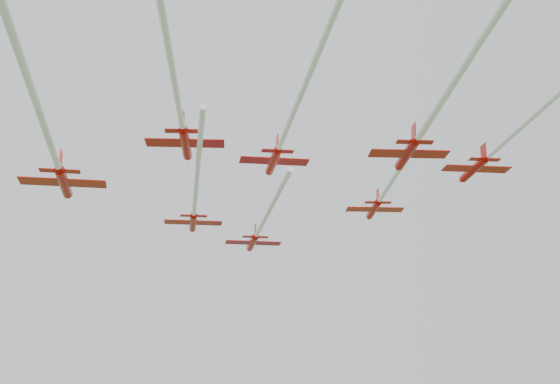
{
  "coord_description": "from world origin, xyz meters",
  "views": [
    {
      "loc": [
        0.62,
        -92.18,
        31.89
      ],
      "look_at": [
        3.31,
        4.31,
        60.6
      ],
      "focal_mm": 50.0,
      "sensor_mm": 36.0,
      "label": 1
    }
  ],
  "objects_px": {
    "jet_row4_right": "(433,115)",
    "jet_row3_left": "(50,141)",
    "jet_row4_left": "(178,101)",
    "jet_row2_right": "(401,167)",
    "jet_row3_right": "(524,124)",
    "jet_lead": "(259,229)",
    "jet_row2_left": "(195,201)",
    "jet_row3_mid": "(293,115)"
  },
  "relations": [
    {
      "from": "jet_lead",
      "to": "jet_row3_left",
      "type": "height_order",
      "value": "jet_lead"
    },
    {
      "from": "jet_lead",
      "to": "jet_row3_mid",
      "type": "distance_m",
      "value": 38.2
    },
    {
      "from": "jet_row4_left",
      "to": "jet_row4_right",
      "type": "height_order",
      "value": "jet_row4_left"
    },
    {
      "from": "jet_row2_left",
      "to": "jet_row4_left",
      "type": "height_order",
      "value": "jet_row4_left"
    },
    {
      "from": "jet_row3_mid",
      "to": "jet_row4_left",
      "type": "relative_size",
      "value": 1.21
    },
    {
      "from": "jet_row3_left",
      "to": "jet_row3_mid",
      "type": "distance_m",
      "value": 24.49
    },
    {
      "from": "jet_row2_left",
      "to": "jet_row4_left",
      "type": "distance_m",
      "value": 30.06
    },
    {
      "from": "jet_row2_right",
      "to": "jet_row3_left",
      "type": "height_order",
      "value": "jet_row2_right"
    },
    {
      "from": "jet_row3_right",
      "to": "jet_row3_mid",
      "type": "bearing_deg",
      "value": -178.38
    },
    {
      "from": "jet_lead",
      "to": "jet_row2_right",
      "type": "xyz_separation_m",
      "value": [
        16.71,
        -24.97,
        1.64
      ]
    },
    {
      "from": "jet_lead",
      "to": "jet_row4_right",
      "type": "bearing_deg",
      "value": -78.02
    },
    {
      "from": "jet_row3_left",
      "to": "jet_row4_right",
      "type": "height_order",
      "value": "jet_row3_left"
    },
    {
      "from": "jet_row2_right",
      "to": "jet_row3_right",
      "type": "bearing_deg",
      "value": -43.07
    },
    {
      "from": "jet_lead",
      "to": "jet_row4_right",
      "type": "height_order",
      "value": "jet_lead"
    },
    {
      "from": "jet_row2_right",
      "to": "jet_row3_right",
      "type": "xyz_separation_m",
      "value": [
        11.49,
        -10.22,
        1.49
      ]
    },
    {
      "from": "jet_row3_mid",
      "to": "jet_row3_right",
      "type": "height_order",
      "value": "jet_row3_right"
    },
    {
      "from": "jet_row3_mid",
      "to": "jet_row4_right",
      "type": "height_order",
      "value": "jet_row3_mid"
    },
    {
      "from": "jet_row2_right",
      "to": "jet_row3_left",
      "type": "distance_m",
      "value": 40.14
    },
    {
      "from": "jet_row4_right",
      "to": "jet_row3_left",
      "type": "bearing_deg",
      "value": 166.91
    },
    {
      "from": "jet_row3_right",
      "to": "jet_row4_right",
      "type": "bearing_deg",
      "value": -143.58
    },
    {
      "from": "jet_row3_left",
      "to": "jet_row4_left",
      "type": "relative_size",
      "value": 1.24
    },
    {
      "from": "jet_lead",
      "to": "jet_row3_left",
      "type": "bearing_deg",
      "value": -125.35
    },
    {
      "from": "jet_row2_right",
      "to": "jet_row3_left",
      "type": "relative_size",
      "value": 1.14
    },
    {
      "from": "jet_row2_right",
      "to": "jet_row3_left",
      "type": "bearing_deg",
      "value": -161.37
    },
    {
      "from": "jet_row4_right",
      "to": "jet_row2_left",
      "type": "bearing_deg",
      "value": 128.11
    },
    {
      "from": "jet_row3_right",
      "to": "jet_row4_right",
      "type": "height_order",
      "value": "jet_row3_right"
    },
    {
      "from": "jet_row2_right",
      "to": "jet_row4_right",
      "type": "xyz_separation_m",
      "value": [
        -0.94,
        -21.08,
        -2.04
      ]
    },
    {
      "from": "jet_row2_left",
      "to": "jet_row3_right",
      "type": "height_order",
      "value": "jet_row3_right"
    },
    {
      "from": "jet_lead",
      "to": "jet_row4_right",
      "type": "distance_m",
      "value": 48.67
    },
    {
      "from": "jet_row2_right",
      "to": "jet_row3_left",
      "type": "xyz_separation_m",
      "value": [
        -37.65,
        -13.73,
        -2.29
      ]
    },
    {
      "from": "jet_row2_left",
      "to": "jet_row4_right",
      "type": "height_order",
      "value": "jet_row4_right"
    },
    {
      "from": "jet_lead",
      "to": "jet_row4_left",
      "type": "xyz_separation_m",
      "value": [
        -7.39,
        -47.45,
        0.08
      ]
    },
    {
      "from": "jet_row3_mid",
      "to": "jet_row4_left",
      "type": "xyz_separation_m",
      "value": [
        -10.68,
        -9.49,
        -2.71
      ]
    },
    {
      "from": "jet_row3_mid",
      "to": "jet_row4_left",
      "type": "distance_m",
      "value": 14.54
    },
    {
      "from": "jet_row2_left",
      "to": "jet_row3_mid",
      "type": "xyz_separation_m",
      "value": [
        11.45,
        -20.55,
        3.46
      ]
    },
    {
      "from": "jet_row3_left",
      "to": "jet_row2_right",
      "type": "bearing_deg",
      "value": 12.32
    },
    {
      "from": "jet_row2_right",
      "to": "jet_row4_left",
      "type": "xyz_separation_m",
      "value": [
        -24.1,
        -22.47,
        -1.56
      ]
    },
    {
      "from": "jet_row2_left",
      "to": "jet_row2_right",
      "type": "height_order",
      "value": "jet_row2_right"
    },
    {
      "from": "jet_row2_left",
      "to": "jet_lead",
      "type": "bearing_deg",
      "value": 59.15
    },
    {
      "from": "jet_row3_mid",
      "to": "jet_row3_right",
      "type": "xyz_separation_m",
      "value": [
        24.91,
        2.76,
        0.34
      ]
    },
    {
      "from": "jet_lead",
      "to": "jet_row3_right",
      "type": "height_order",
      "value": "jet_row3_right"
    },
    {
      "from": "jet_row2_right",
      "to": "jet_row3_mid",
      "type": "height_order",
      "value": "jet_row3_mid"
    }
  ]
}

